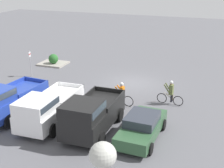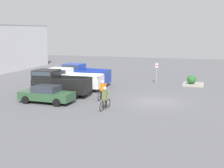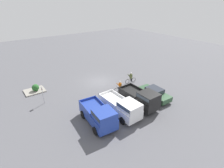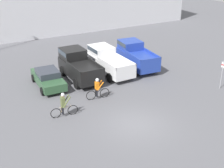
% 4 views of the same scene
% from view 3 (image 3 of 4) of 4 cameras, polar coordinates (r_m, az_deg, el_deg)
% --- Properties ---
extents(ground_plane, '(80.00, 80.00, 0.00)m').
position_cam_3_polar(ground_plane, '(26.91, -4.25, 0.83)').
color(ground_plane, '#56565B').
extents(sedan_0, '(2.06, 4.42, 1.39)m').
position_cam_3_polar(sedan_0, '(22.76, 13.62, -2.90)').
color(sedan_0, '#2D5133').
rests_on(sedan_0, ground_plane).
extents(pickup_truck_0, '(2.29, 5.03, 2.27)m').
position_cam_3_polar(pickup_truck_0, '(20.43, 9.45, -4.52)').
color(pickup_truck_0, black).
rests_on(pickup_truck_0, ground_plane).
extents(pickup_truck_1, '(2.25, 5.36, 2.09)m').
position_cam_3_polar(pickup_truck_1, '(18.85, 3.28, -7.31)').
color(pickup_truck_1, white).
rests_on(pickup_truck_1, ground_plane).
extents(pickup_truck_2, '(2.56, 5.01, 2.23)m').
position_cam_3_polar(pickup_truck_2, '(17.51, -4.24, -10.02)').
color(pickup_truck_2, '#233D9E').
rests_on(pickup_truck_2, ground_plane).
extents(cyclist_0, '(1.80, 0.50, 1.65)m').
position_cam_3_polar(cyclist_0, '(23.57, 2.57, -0.76)').
color(cyclist_0, black).
rests_on(cyclist_0, ground_plane).
extents(cyclist_1, '(1.85, 0.50, 1.73)m').
position_cam_3_polar(cyclist_1, '(26.25, 6.14, 2.12)').
color(cyclist_1, black).
rests_on(cyclist_1, ground_plane).
extents(fire_lane_sign, '(0.06, 0.30, 2.30)m').
position_cam_3_polar(fire_lane_sign, '(22.20, -21.73, -2.87)').
color(fire_lane_sign, '#9E9EA3').
rests_on(fire_lane_sign, ground_plane).
extents(curb_island, '(2.59, 2.15, 0.15)m').
position_cam_3_polar(curb_island, '(26.21, -23.94, -2.07)').
color(curb_island, gray).
rests_on(curb_island, ground_plane).
extents(shrub, '(0.93, 0.93, 0.93)m').
position_cam_3_polar(shrub, '(25.84, -23.71, -1.07)').
color(shrub, '#286028').
rests_on(shrub, curb_island).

